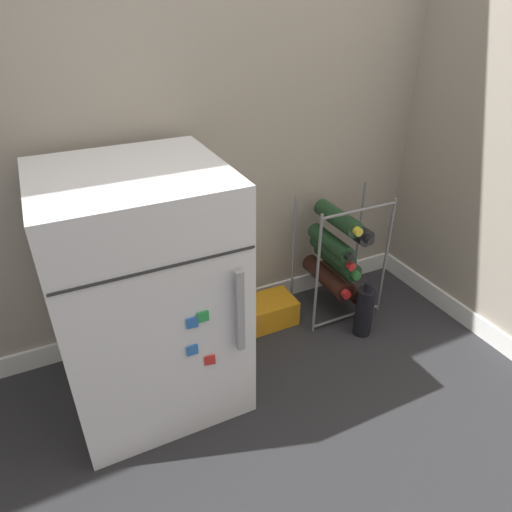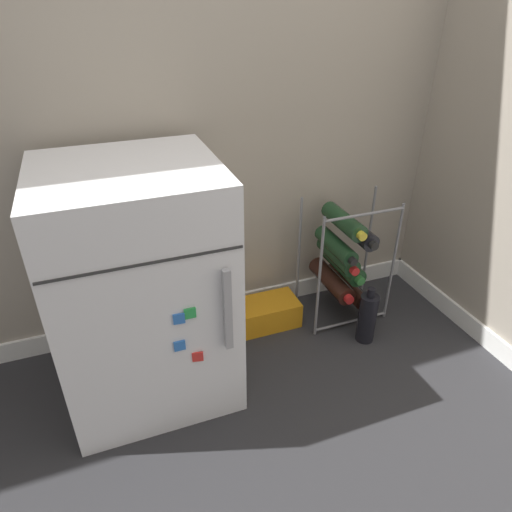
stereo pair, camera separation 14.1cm
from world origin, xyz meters
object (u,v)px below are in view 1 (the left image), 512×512
(mini_fridge, at_px, (146,293))
(loose_bottle_floor, at_px, (364,311))
(wine_rack, at_px, (337,257))
(soda_box, at_px, (264,312))

(mini_fridge, relative_size, loose_bottle_floor, 3.27)
(wine_rack, relative_size, loose_bottle_floor, 2.16)
(soda_box, xyz_separation_m, loose_bottle_floor, (0.36, -0.25, 0.06))
(wine_rack, distance_m, soda_box, 0.42)
(soda_box, bearing_deg, mini_fridge, -162.86)
(mini_fridge, bearing_deg, loose_bottle_floor, -5.42)
(mini_fridge, distance_m, wine_rack, 0.91)
(mini_fridge, relative_size, wine_rack, 1.51)
(soda_box, relative_size, loose_bottle_floor, 1.05)
(soda_box, bearing_deg, wine_rack, -8.21)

